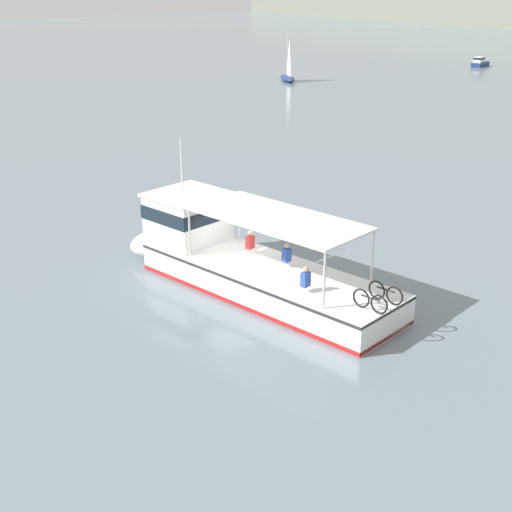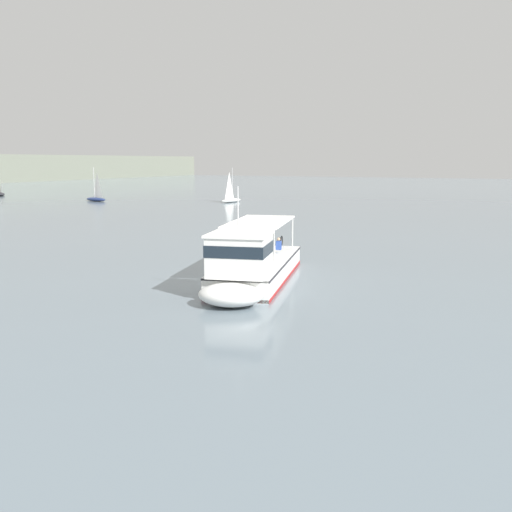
% 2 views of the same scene
% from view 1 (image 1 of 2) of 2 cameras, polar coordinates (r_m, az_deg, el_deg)
% --- Properties ---
extents(ground_plane, '(400.00, 400.00, 0.00)m').
position_cam_1_polar(ground_plane, '(28.42, -1.94, -1.73)').
color(ground_plane, slate).
extents(ferry_main, '(13.07, 6.11, 5.32)m').
position_cam_1_polar(ferry_main, '(27.56, -1.54, -0.21)').
color(ferry_main, white).
rests_on(ferry_main, ground).
extents(sailboat_far_right, '(4.96, 3.17, 5.40)m').
position_cam_1_polar(sailboat_far_right, '(84.88, 2.56, 14.28)').
color(sailboat_far_right, navy).
rests_on(sailboat_far_right, ground).
extents(motorboat_off_stern, '(2.48, 3.83, 1.26)m').
position_cam_1_polar(motorboat_off_stern, '(103.68, 17.59, 14.66)').
color(motorboat_off_stern, navy).
rests_on(motorboat_off_stern, ground).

